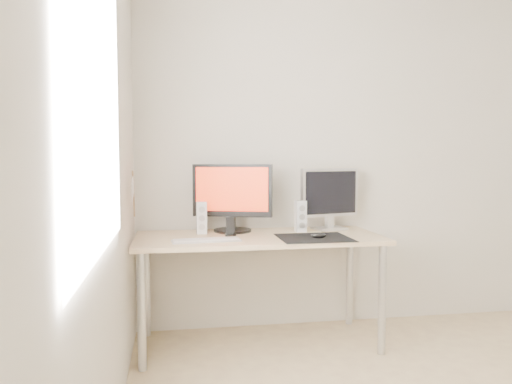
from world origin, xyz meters
TOP-DOWN VIEW (x-y plane):
  - wall_back at (0.00, 1.75)m, footprint 3.50×0.00m
  - wall_left at (-1.75, 0.00)m, footprint 0.00×3.50m
  - window_pane at (-1.74, 0.00)m, footprint 0.00×1.30m
  - mousepad at (-0.60, 1.23)m, footprint 0.45×0.40m
  - mouse at (-0.58, 1.20)m, footprint 0.10×0.06m
  - desk at (-0.93, 1.38)m, footprint 1.60×0.70m
  - main_monitor at (-1.08, 1.58)m, footprint 0.54×0.33m
  - second_monitor at (-0.38, 1.57)m, footprint 0.45×0.21m
  - speaker_left at (-1.29, 1.53)m, footprint 0.07×0.08m
  - speaker_right at (-0.61, 1.50)m, footprint 0.07×0.08m
  - keyboard at (-1.28, 1.21)m, footprint 0.43×0.15m
  - phone_dock at (-1.12, 1.39)m, footprint 0.07×0.06m
  - pennant at (-1.72, 1.24)m, footprint 0.01×0.23m

SIDE VIEW (x-z plane):
  - desk at x=-0.93m, z-range 0.29..1.02m
  - mousepad at x=-0.60m, z-range 0.73..0.73m
  - keyboard at x=-1.28m, z-range 0.73..0.75m
  - mouse at x=-0.58m, z-range 0.73..0.77m
  - phone_dock at x=-1.12m, z-range 0.71..0.83m
  - speaker_left at x=-1.29m, z-range 0.73..0.95m
  - speaker_right at x=-0.61m, z-range 0.73..0.95m
  - second_monitor at x=-0.38m, z-range 0.75..1.19m
  - main_monitor at x=-1.08m, z-range 0.75..1.22m
  - pennant at x=-1.72m, z-range 0.90..1.19m
  - wall_back at x=0.00m, z-range -0.50..3.00m
  - wall_left at x=-1.75m, z-range -0.50..3.00m
  - window_pane at x=-1.74m, z-range 0.85..2.15m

